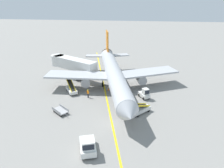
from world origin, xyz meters
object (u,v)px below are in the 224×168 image
(safety_cone_nose_left, at_px, (115,100))
(jet_bridge, at_px, (70,63))
(belt_loader_forward_hold, at_px, (71,89))
(baggage_cart_loaded, at_px, (60,111))
(airliner, at_px, (114,73))
(safety_cone_nose_right, at_px, (109,89))
(pushback_tug, at_px, (88,145))
(ground_crew_marshaller, at_px, (88,93))
(belt_loader_aft_hold, at_px, (140,109))
(baggage_tug_near_wing, at_px, (145,94))

(safety_cone_nose_left, bearing_deg, jet_bridge, 137.33)
(belt_loader_forward_hold, distance_m, baggage_cart_loaded, 8.39)
(airliner, distance_m, safety_cone_nose_right, 3.47)
(baggage_cart_loaded, relative_size, safety_cone_nose_right, 7.80)
(pushback_tug, bearing_deg, ground_crew_marshaller, 103.60)
(pushback_tug, relative_size, baggage_cart_loaded, 1.17)
(safety_cone_nose_left, bearing_deg, pushback_tug, -96.92)
(ground_crew_marshaller, relative_size, safety_cone_nose_right, 3.86)
(pushback_tug, distance_m, safety_cone_nose_right, 19.29)
(jet_bridge, bearing_deg, belt_loader_forward_hold, -71.88)
(baggage_cart_loaded, bearing_deg, belt_loader_aft_hold, 7.70)
(baggage_tug_near_wing, bearing_deg, baggage_cart_loaded, -151.62)
(jet_bridge, xyz_separation_m, safety_cone_nose_left, (12.18, -11.22, -3.32))
(jet_bridge, bearing_deg, airliner, -26.24)
(airliner, bearing_deg, belt_loader_forward_hold, -159.92)
(belt_loader_forward_hold, relative_size, safety_cone_nose_right, 11.14)
(safety_cone_nose_left, bearing_deg, baggage_cart_loaded, -147.02)
(safety_cone_nose_right, bearing_deg, pushback_tug, -89.22)
(baggage_tug_near_wing, distance_m, belt_loader_aft_hold, 5.86)
(airliner, relative_size, safety_cone_nose_left, 79.28)
(jet_bridge, distance_m, ground_crew_marshaller, 12.71)
(safety_cone_nose_right, bearing_deg, baggage_cart_loaded, -122.55)
(jet_bridge, bearing_deg, safety_cone_nose_right, -32.31)
(jet_bridge, relative_size, baggage_cart_loaded, 3.65)
(pushback_tug, bearing_deg, safety_cone_nose_left, 83.08)
(pushback_tug, height_order, safety_cone_nose_left, pushback_tug)
(jet_bridge, relative_size, belt_loader_forward_hold, 2.56)
(baggage_cart_loaded, distance_m, safety_cone_nose_right, 12.38)
(jet_bridge, relative_size, pushback_tug, 3.12)
(baggage_tug_near_wing, bearing_deg, airliner, 149.64)
(airliner, distance_m, belt_loader_aft_hold, 11.46)
(safety_cone_nose_left, bearing_deg, belt_loader_aft_hold, -39.98)
(belt_loader_forward_hold, xyz_separation_m, safety_cone_nose_right, (7.38, 2.08, -0.56))
(jet_bridge, relative_size, safety_cone_nose_right, 28.48)
(jet_bridge, xyz_separation_m, safety_cone_nose_right, (10.16, -6.42, -3.32))
(ground_crew_marshaller, bearing_deg, belt_loader_aft_hold, -24.69)
(belt_loader_forward_hold, height_order, safety_cone_nose_right, belt_loader_forward_hold)
(safety_cone_nose_left, distance_m, safety_cone_nose_right, 5.21)
(belt_loader_aft_hold, xyz_separation_m, safety_cone_nose_left, (-4.58, 3.84, -0.56))
(belt_loader_forward_hold, bearing_deg, safety_cone_nose_right, 15.72)
(baggage_tug_near_wing, height_order, ground_crew_marshaller, baggage_tug_near_wing)
(belt_loader_forward_hold, height_order, belt_loader_aft_hold, same)
(pushback_tug, distance_m, belt_loader_aft_hold, 12.38)
(belt_loader_forward_hold, distance_m, safety_cone_nose_right, 7.68)
(belt_loader_forward_hold, bearing_deg, ground_crew_marshaller, -26.34)
(baggage_cart_loaded, distance_m, ground_crew_marshaller, 7.19)
(ground_crew_marshaller, xyz_separation_m, safety_cone_nose_right, (3.43, 4.03, -0.69))
(jet_bridge, xyz_separation_m, pushback_tug, (10.42, -25.70, -2.55))
(jet_bridge, xyz_separation_m, belt_loader_forward_hold, (2.78, -8.50, -2.77))
(ground_crew_marshaller, distance_m, safety_cone_nose_left, 5.54)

